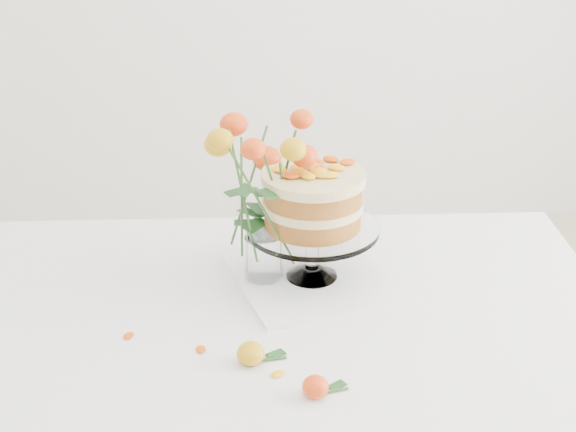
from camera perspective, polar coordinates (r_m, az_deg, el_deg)
name	(u,v)px	position (r m, az deg, el deg)	size (l,w,h in m)	color
table	(265,353)	(1.64, -1.61, -9.73)	(1.43, 0.93, 0.76)	tan
napkin	(312,278)	(1.72, 1.70, -4.41)	(0.31, 0.31, 0.01)	white
cake_stand	(313,205)	(1.64, 1.78, 0.81)	(0.28, 0.28, 0.25)	white
rose_vase	(263,177)	(1.61, -1.81, 2.76)	(0.30, 0.30, 0.41)	white
loose_rose_near	(251,354)	(1.46, -2.66, -9.74)	(0.09, 0.05, 0.04)	orange
loose_rose_far	(316,387)	(1.39, 1.98, -12.04)	(0.08, 0.05, 0.04)	red
stray_petal_a	(201,349)	(1.51, -6.21, -9.42)	(0.03, 0.02, 0.00)	#FFB610
stray_petal_b	(255,361)	(1.47, -2.36, -10.27)	(0.03, 0.02, 0.00)	#FFB610
stray_petal_c	(278,374)	(1.44, -0.73, -11.18)	(0.03, 0.02, 0.00)	#FFB610
stray_petal_d	(129,336)	(1.57, -11.27, -8.36)	(0.03, 0.02, 0.00)	#FFB610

